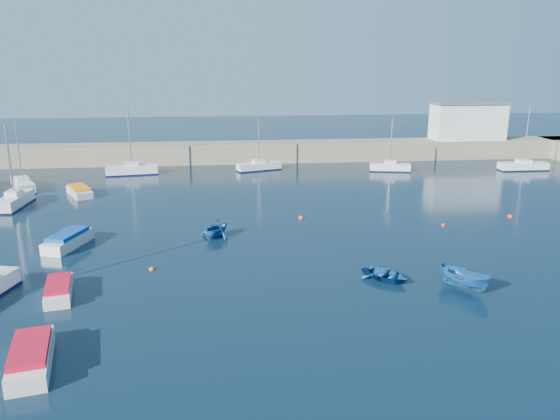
{
  "coord_description": "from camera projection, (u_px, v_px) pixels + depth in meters",
  "views": [
    {
      "loc": [
        -4.96,
        -28.66,
        13.53
      ],
      "look_at": [
        -0.29,
        14.44,
        1.6
      ],
      "focal_mm": 35.0,
      "sensor_mm": 36.0,
      "label": 1
    }
  ],
  "objects": [
    {
      "name": "sailboat_7",
      "position": [
        390.0,
        167.0,
        68.66
      ],
      "size": [
        5.17,
        2.32,
        6.72
      ],
      "rotation": [
        0.0,
        0.0,
        1.38
      ],
      "color": "silver",
      "rests_on": "ground"
    },
    {
      "name": "buoy_3",
      "position": [
        301.0,
        218.0,
        48.31
      ],
      "size": [
        0.48,
        0.48,
        0.48
      ],
      "primitive_type": "sphere",
      "color": "#CE510A",
      "rests_on": "ground"
    },
    {
      "name": "harbor_office",
      "position": [
        468.0,
        122.0,
        77.44
      ],
      "size": [
        10.0,
        4.0,
        5.0
      ],
      "primitive_type": "cube",
      "color": "silver",
      "rests_on": "back_wall"
    },
    {
      "name": "buoy_0",
      "position": [
        152.0,
        270.0,
        36.47
      ],
      "size": [
        0.4,
        0.4,
        0.4
      ],
      "primitive_type": "sphere",
      "color": "#CE510A",
      "rests_on": "ground"
    },
    {
      "name": "sailboat_6",
      "position": [
        259.0,
        166.0,
        69.26
      ],
      "size": [
        5.83,
        3.28,
        7.43
      ],
      "rotation": [
        0.0,
        0.0,
        1.89
      ],
      "color": "silver",
      "rests_on": "ground"
    },
    {
      "name": "buoy_1",
      "position": [
        443.0,
        225.0,
        46.22
      ],
      "size": [
        0.38,
        0.38,
        0.38
      ],
      "primitive_type": "sphere",
      "color": "red",
      "rests_on": "ground"
    },
    {
      "name": "dinghy_left",
      "position": [
        216.0,
        228.0,
        42.97
      ],
      "size": [
        3.74,
        3.81,
        1.52
      ],
      "primitive_type": "imported",
      "rotation": [
        0.0,
        0.0,
        -0.66
      ],
      "color": "navy",
      "rests_on": "ground"
    },
    {
      "name": "sailboat_3",
      "position": [
        15.0,
        200.0,
        51.94
      ],
      "size": [
        1.93,
        5.91,
        7.85
      ],
      "rotation": [
        0.0,
        0.0,
        -0.05
      ],
      "color": "silver",
      "rests_on": "ground"
    },
    {
      "name": "motorboat_2",
      "position": [
        79.0,
        191.0,
        56.42
      ],
      "size": [
        3.56,
        4.87,
        0.96
      ],
      "rotation": [
        0.0,
        0.0,
        0.47
      ],
      "color": "silver",
      "rests_on": "ground"
    },
    {
      "name": "dinghy_right",
      "position": [
        465.0,
        279.0,
        33.21
      ],
      "size": [
        3.05,
        3.56,
        1.33
      ],
      "primitive_type": "imported",
      "rotation": [
        0.0,
        0.0,
        0.62
      ],
      "color": "navy",
      "rests_on": "ground"
    },
    {
      "name": "dinghy_center",
      "position": [
        385.0,
        275.0,
        34.72
      ],
      "size": [
        3.75,
        3.87,
        0.65
      ],
      "primitive_type": "imported",
      "rotation": [
        0.0,
        0.0,
        0.7
      ],
      "color": "navy",
      "rests_on": "ground"
    },
    {
      "name": "motorboat_0",
      "position": [
        59.0,
        289.0,
        32.29
      ],
      "size": [
        2.21,
        4.26,
        0.91
      ],
      "rotation": [
        0.0,
        0.0,
        0.2
      ],
      "color": "silver",
      "rests_on": "ground"
    },
    {
      "name": "motorboat_3",
      "position": [
        31.0,
        357.0,
        24.77
      ],
      "size": [
        2.62,
        5.02,
        1.12
      ],
      "rotation": [
        0.0,
        0.0,
        0.21
      ],
      "color": "silver",
      "rests_on": "ground"
    },
    {
      "name": "sailboat_5",
      "position": [
        132.0,
        169.0,
        66.66
      ],
      "size": [
        6.33,
        2.56,
        8.21
      ],
      "rotation": [
        0.0,
        0.0,
        1.71
      ],
      "color": "silver",
      "rests_on": "ground"
    },
    {
      "name": "buoy_4",
      "position": [
        510.0,
        217.0,
        48.75
      ],
      "size": [
        0.49,
        0.49,
        0.49
      ],
      "primitive_type": "sphere",
      "color": "red",
      "rests_on": "ground"
    },
    {
      "name": "motorboat_1",
      "position": [
        68.0,
        240.0,
        40.86
      ],
      "size": [
        2.96,
        4.91,
        1.14
      ],
      "rotation": [
        0.0,
        0.0,
        -0.31
      ],
      "color": "silver",
      "rests_on": "ground"
    },
    {
      "name": "back_wall",
      "position": [
        257.0,
        152.0,
        75.32
      ],
      "size": [
        96.0,
        4.5,
        2.6
      ],
      "primitive_type": "cube",
      "color": "#78725B",
      "rests_on": "ground"
    },
    {
      "name": "sailboat_4",
      "position": [
        23.0,
        184.0,
        58.97
      ],
      "size": [
        4.16,
        6.08,
        7.84
      ],
      "rotation": [
        0.0,
        0.0,
        0.46
      ],
      "color": "silver",
      "rests_on": "ground"
    },
    {
      "name": "ground",
      "position": [
        312.0,
        302.0,
        31.58
      ],
      "size": [
        220.0,
        220.0,
        0.0
      ],
      "primitive_type": "plane",
      "color": "black",
      "rests_on": "ground"
    },
    {
      "name": "sailboat_8",
      "position": [
        523.0,
        166.0,
        69.33
      ],
      "size": [
        6.13,
        1.74,
        8.02
      ],
      "rotation": [
        0.0,
        0.0,
        1.57
      ],
      "color": "silver",
      "rests_on": "ground"
    }
  ]
}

